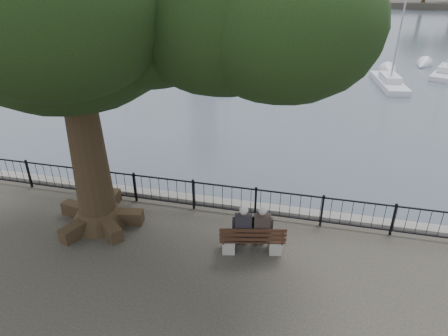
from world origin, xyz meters
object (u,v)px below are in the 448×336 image
(bench, at_px, (252,242))
(person_left, at_px, (243,229))
(person_right, at_px, (261,229))
(lion_monument, at_px, (321,9))

(bench, bearing_deg, person_left, 170.05)
(bench, distance_m, person_left, 0.45)
(person_left, xyz_separation_m, person_right, (0.48, 0.10, 0.00))
(person_left, relative_size, lion_monument, 0.16)
(person_left, bearing_deg, lion_monument, 88.74)
(bench, distance_m, person_right, 0.44)
(bench, height_order, person_left, person_left)
(bench, relative_size, lion_monument, 0.20)
(person_left, relative_size, person_right, 1.00)
(person_left, bearing_deg, person_right, 12.10)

